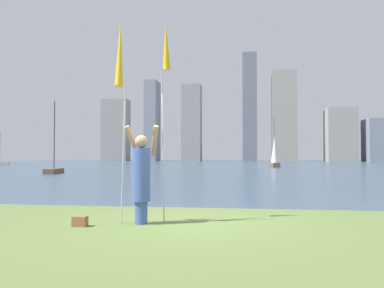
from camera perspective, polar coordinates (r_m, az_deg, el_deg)
ground at (r=58.58m, az=6.83°, el=-3.08°), size 120.00×138.00×0.12m
person at (r=7.70m, az=-7.29°, el=-4.45°), size 0.70×0.51×1.90m
kite_flag_left at (r=7.91m, az=-10.33°, el=12.21°), size 0.16×0.49×3.95m
kite_flag_right at (r=8.25m, az=-3.76°, el=12.92°), size 0.16×0.58×3.99m
bag at (r=7.73m, az=-15.81°, el=-10.65°), size 0.26×0.18×0.19m
sailboat_0 at (r=46.97m, az=11.78°, el=-1.35°), size 1.28×1.88×5.74m
sailboat_2 at (r=61.99m, az=-25.94°, el=-2.49°), size 2.64×1.62×4.90m
sailboat_4 at (r=31.68m, az=-19.24°, el=-3.47°), size 1.27×2.89×5.45m
skyline_tower_0 at (r=113.21m, az=-10.91°, el=1.95°), size 7.18×4.68×17.14m
skyline_tower_1 at (r=108.66m, az=-5.73°, el=3.29°), size 3.25×6.27×21.69m
skyline_tower_2 at (r=103.03m, az=-0.05°, el=3.03°), size 4.93×4.40×19.80m
skyline_tower_3 at (r=103.18m, az=8.30°, el=5.25°), size 3.61×4.29×27.71m
skyline_tower_4 at (r=103.48m, az=13.12°, el=3.97°), size 6.11×3.64×23.12m
skyline_tower_5 at (r=105.43m, az=20.56°, el=1.24°), size 7.03×6.69×13.24m
skyline_tower_6 at (r=105.95m, az=25.26°, el=0.49°), size 6.32×7.25×10.31m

